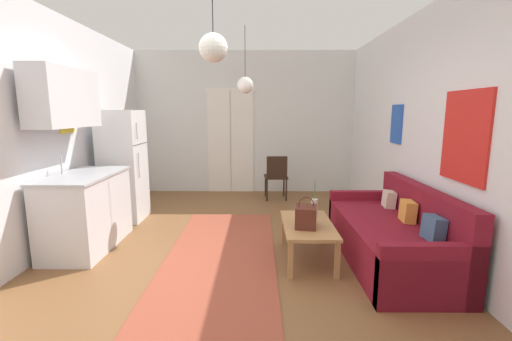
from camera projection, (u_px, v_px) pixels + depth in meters
name	position (u px, v px, depth m)	size (l,w,h in m)	color
ground_plane	(233.00, 276.00, 3.59)	(4.96, 7.92, 0.10)	brown
wall_back	(245.00, 123.00, 6.99)	(4.56, 0.13, 2.83)	silver
wall_right	(461.00, 135.00, 3.32)	(0.12, 7.52, 2.83)	silver
wall_left	(3.00, 135.00, 3.36)	(0.12, 7.52, 2.83)	silver
area_rug	(220.00, 258.00, 3.90)	(1.24, 3.29, 0.01)	#9E4733
couch	(395.00, 237.00, 3.78)	(0.88, 2.00, 0.84)	maroon
coffee_table	(308.00, 228.00, 3.82)	(0.54, 1.00, 0.42)	#B27F4C
bamboo_vase	(314.00, 207.00, 4.09)	(0.08, 0.08, 0.42)	beige
handbag	(306.00, 216.00, 3.67)	(0.26, 0.30, 0.33)	#512319
refrigerator	(123.00, 166.00, 5.19)	(0.58, 0.63, 1.67)	white
kitchen_counter	(81.00, 183.00, 4.09)	(0.65, 1.25, 2.13)	silver
accent_chair	(276.00, 175.00, 6.42)	(0.44, 0.42, 0.84)	black
pendant_lamp_near	(213.00, 48.00, 2.77)	(0.23, 0.23, 0.80)	black
pendant_lamp_far	(245.00, 85.00, 4.93)	(0.23, 0.23, 0.93)	black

